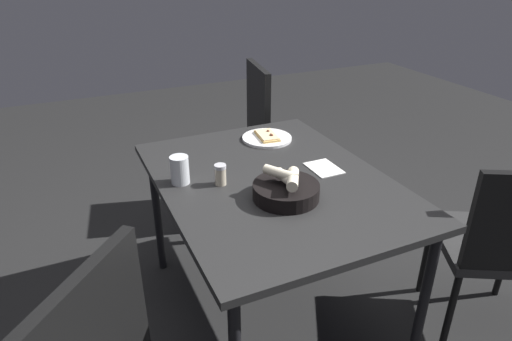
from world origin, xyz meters
The scene contains 9 objects.
ground centered at (0.00, 0.00, 0.00)m, with size 8.00×8.00×0.00m, color black.
dining_table centered at (0.00, 0.00, 0.66)m, with size 1.20×0.91×0.72m.
pizza_plate centered at (-0.39, 0.16, 0.73)m, with size 0.25×0.25×0.04m.
bread_basket centered at (0.17, -0.03, 0.76)m, with size 0.26×0.26×0.12m.
beer_glass centered at (-0.12, -0.36, 0.77)m, with size 0.08×0.08×0.12m.
pepper_shaker centered at (-0.04, -0.21, 0.76)m, with size 0.05×0.05×0.09m.
napkin centered at (0.01, 0.25, 0.72)m, with size 0.16×0.12×0.00m.
chair_far centered at (0.52, 0.79, 0.51)m, with size 0.60×0.60×0.88m.
chair_spare centered at (-0.92, 0.24, 0.54)m, with size 0.51×0.51×0.96m.
Camera 1 is at (1.48, -0.75, 1.58)m, focal length 31.44 mm.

